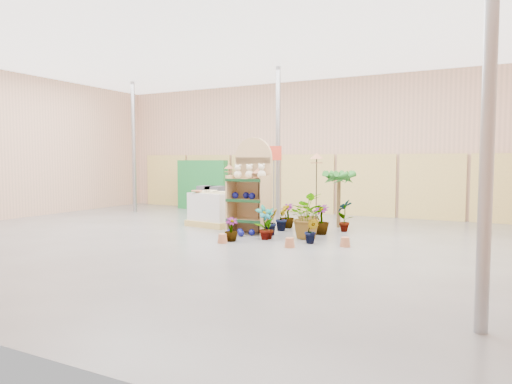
{
  "coord_description": "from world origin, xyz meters",
  "views": [
    {
      "loc": [
        5.52,
        -8.72,
        1.8
      ],
      "look_at": [
        0.3,
        1.5,
        1.0
      ],
      "focal_mm": 32.0,
      "sensor_mm": 36.0,
      "label": 1
    }
  ],
  "objects_px": {
    "pallet_stack": "(215,209)",
    "potted_plant_2": "(305,216)",
    "bird_table_front": "(259,172)",
    "display_shelf": "(252,189)"
  },
  "relations": [
    {
      "from": "pallet_stack",
      "to": "potted_plant_2",
      "type": "distance_m",
      "value": 3.04
    },
    {
      "from": "potted_plant_2",
      "to": "bird_table_front",
      "type": "bearing_deg",
      "value": 172.37
    },
    {
      "from": "bird_table_front",
      "to": "display_shelf",
      "type": "bearing_deg",
      "value": 167.69
    },
    {
      "from": "display_shelf",
      "to": "potted_plant_2",
      "type": "relative_size",
      "value": 2.31
    },
    {
      "from": "display_shelf",
      "to": "bird_table_front",
      "type": "bearing_deg",
      "value": -13.59
    },
    {
      "from": "pallet_stack",
      "to": "bird_table_front",
      "type": "relative_size",
      "value": 0.89
    },
    {
      "from": "display_shelf",
      "to": "potted_plant_2",
      "type": "height_order",
      "value": "display_shelf"
    },
    {
      "from": "display_shelf",
      "to": "pallet_stack",
      "type": "xyz_separation_m",
      "value": [
        -1.44,
        0.57,
        -0.62
      ]
    },
    {
      "from": "pallet_stack",
      "to": "display_shelf",
      "type": "bearing_deg",
      "value": -12.13
    },
    {
      "from": "bird_table_front",
      "to": "pallet_stack",
      "type": "bearing_deg",
      "value": 159.58
    }
  ]
}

